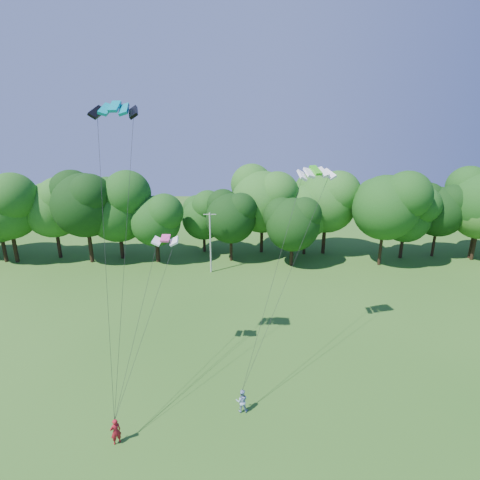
{
  "coord_description": "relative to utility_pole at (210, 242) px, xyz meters",
  "views": [
    {
      "loc": [
        0.87,
        -13.03,
        18.36
      ],
      "look_at": [
        -0.02,
        13.0,
        10.0
      ],
      "focal_mm": 28.0,
      "sensor_mm": 36.0,
      "label": 1
    }
  ],
  "objects": [
    {
      "name": "kite_teal",
      "position": [
        -3.34,
        -19.81,
        15.19
      ],
      "size": [
        2.83,
        1.29,
        0.74
      ],
      "rotation": [
        0.0,
        0.0,
        0.03
      ],
      "color": "#058A97",
      "rests_on": "ground"
    },
    {
      "name": "kite_green",
      "position": [
        9.92,
        -15.12,
        10.78
      ],
      "size": [
        3.06,
        2.07,
        0.64
      ],
      "rotation": [
        0.0,
        0.0,
        0.32
      ],
      "color": "green",
      "rests_on": "ground"
    },
    {
      "name": "kite_flyer_right",
      "position": [
        4.6,
        -23.69,
        -3.15
      ],
      "size": [
        0.83,
        0.66,
        1.64
      ],
      "primitive_type": "imported",
      "rotation": [
        0.0,
        0.0,
        3.19
      ],
      "color": "#9AB2D6",
      "rests_on": "ground"
    },
    {
      "name": "tree_back_west",
      "position": [
        -26.74,
        2.7,
        3.71
      ],
      "size": [
        8.46,
        8.46,
        12.3
      ],
      "color": "#382916",
      "rests_on": "ground"
    },
    {
      "name": "tree_back_center",
      "position": [
        10.37,
        2.67,
        2.93
      ],
      "size": [
        7.61,
        7.61,
        11.06
      ],
      "color": "black",
      "rests_on": "ground"
    },
    {
      "name": "kite_flyer_left",
      "position": [
        -2.77,
        -26.52,
        -3.11
      ],
      "size": [
        0.75,
        0.72,
        1.73
      ],
      "primitive_type": "imported",
      "rotation": [
        0.0,
        0.0,
        3.83
      ],
      "color": "#A31520",
      "rests_on": "ground"
    },
    {
      "name": "kite_pink",
      "position": [
        -1.07,
        -18.4,
        6.31
      ],
      "size": [
        1.88,
        0.94,
        0.37
      ],
      "rotation": [
        0.0,
        0.0,
        0.02
      ],
      "color": "#F04297",
      "rests_on": "ground"
    },
    {
      "name": "utility_pole",
      "position": [
        0.0,
        0.0,
        0.0
      ],
      "size": [
        1.54,
        0.19,
        7.7
      ],
      "rotation": [
        0.0,
        0.0,
        0.06
      ],
      "color": "#AEAFA6",
      "rests_on": "ground"
    }
  ]
}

